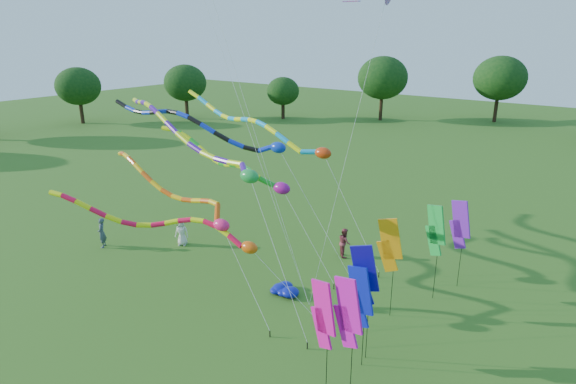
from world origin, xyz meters
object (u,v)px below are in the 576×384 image
Objects in this scene: tube_kite_orange at (179,194)px; person_b at (102,233)px; blue_nylon_heap at (284,289)px; person_a at (182,232)px; tube_kite_red at (177,227)px; person_c at (344,242)px.

tube_kite_orange is 6.99× the size of person_b.
tube_kite_orange is 6.76m from blue_nylon_heap.
person_a is at bearing 87.23° from person_b.
person_c is at bearing 47.00° from tube_kite_red.
person_c is at bearing 65.48° from tube_kite_orange.
person_b is (-11.59, -1.98, 0.67)m from blue_nylon_heap.
person_c is (0.33, 5.18, 0.61)m from blue_nylon_heap.
blue_nylon_heap is 8.15m from person_a.
tube_kite_orange reaches higher than person_c.
person_a is at bearing 73.16° from person_c.
tube_kite_orange is 7.63m from person_b.
tube_kite_red is at bearing 37.71° from person_b.
tube_kite_red is 0.89× the size of tube_kite_orange.
person_b is (-6.70, -0.18, -3.64)m from tube_kite_orange.
tube_kite_red is 9.82m from person_c.
blue_nylon_heap is at bearing 57.54° from person_b.
blue_nylon_heap is 0.93× the size of person_b.
person_c is (11.93, 7.16, -0.07)m from person_b.
person_b reaches higher than blue_nylon_heap.
person_a is (-8.08, 0.91, 0.59)m from blue_nylon_heap.
tube_kite_red reaches higher than person_a.
person_b is 1.08× the size of person_c.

